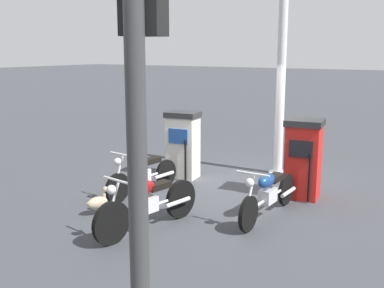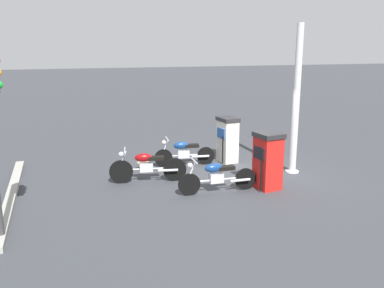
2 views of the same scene
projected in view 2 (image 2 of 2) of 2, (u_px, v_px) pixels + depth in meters
name	position (u px, v px, depth m)	size (l,w,h in m)	color
ground_plane	(243.00, 174.00, 12.20)	(120.00, 120.00, 0.00)	#383A3F
fuel_pump_near	(227.00, 139.00, 13.29)	(0.62, 0.76, 1.47)	silver
fuel_pump_far	(268.00, 160.00, 10.77)	(0.71, 0.76, 1.52)	red
motorcycle_near_pump	(184.00, 152.00, 12.92)	(1.92, 0.58, 0.92)	black
motorcycle_far_pump	(217.00, 176.00, 10.54)	(2.12, 0.56, 0.93)	black
motorcycle_extra	(147.00, 166.00, 11.35)	(2.12, 0.67, 0.96)	black
wandering_duck	(143.00, 163.00, 12.52)	(0.46, 0.30, 0.47)	tan
canopy_support_pole	(296.00, 103.00, 11.86)	(0.40, 0.40, 4.33)	silver
road_edge_kerb	(11.00, 195.00, 10.27)	(0.27, 6.07, 0.12)	#9E9E93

